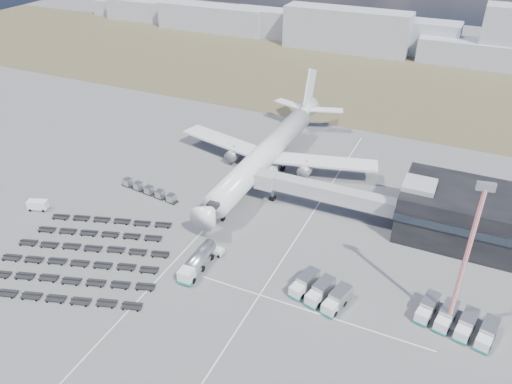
% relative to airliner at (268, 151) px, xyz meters
% --- Properties ---
extents(ground, '(420.00, 420.00, 0.00)m').
position_rel_airliner_xyz_m(ground, '(0.00, -32.38, -5.29)').
color(ground, '#565659').
rests_on(ground, ground).
extents(grass_strip, '(420.00, 90.00, 0.01)m').
position_rel_airliner_xyz_m(grass_strip, '(0.00, 77.62, -5.29)').
color(grass_strip, '#4D442E').
rests_on(grass_strip, ground).
extents(lane_markings, '(47.12, 110.00, 0.01)m').
position_rel_airliner_xyz_m(lane_markings, '(9.77, -29.38, -5.29)').
color(lane_markings, silver).
rests_on(lane_markings, ground).
extents(terminal, '(30.40, 16.40, 11.00)m').
position_rel_airliner_xyz_m(terminal, '(47.77, -8.41, -0.04)').
color(terminal, black).
rests_on(terminal, ground).
extents(jet_bridge, '(30.30, 3.80, 7.05)m').
position_rel_airliner_xyz_m(jet_bridge, '(15.90, -11.95, -0.24)').
color(jet_bridge, '#939399').
rests_on(jet_bridge, ground).
extents(airliner, '(51.59, 64.53, 17.62)m').
position_rel_airliner_xyz_m(airliner, '(0.00, 0.00, 0.00)').
color(airliner, silver).
rests_on(airliner, ground).
extents(skyline, '(299.59, 27.11, 22.60)m').
position_rel_airliner_xyz_m(skyline, '(2.85, 114.56, 2.20)').
color(skyline, '#999CA7').
rests_on(skyline, ground).
extents(fuel_tanker, '(2.85, 10.23, 3.29)m').
position_rel_airliner_xyz_m(fuel_tanker, '(3.01, -38.90, -3.65)').
color(fuel_tanker, silver).
rests_on(fuel_tanker, ground).
extents(pushback_tug, '(2.85, 1.63, 1.32)m').
position_rel_airliner_xyz_m(pushback_tug, '(4.00, -33.74, -4.63)').
color(pushback_tug, silver).
rests_on(pushback_tug, ground).
extents(utility_van, '(4.54, 3.20, 2.23)m').
position_rel_airliner_xyz_m(utility_van, '(-37.87, -36.30, -4.18)').
color(utility_van, silver).
rests_on(utility_van, ground).
extents(catering_truck, '(3.59, 6.08, 2.61)m').
position_rel_airliner_xyz_m(catering_truck, '(1.30, -3.74, -3.95)').
color(catering_truck, silver).
rests_on(catering_truck, ground).
extents(service_trucks_near, '(9.95, 8.42, 2.63)m').
position_rel_airliner_xyz_m(service_trucks_near, '(25.51, -36.74, -3.86)').
color(service_trucks_near, silver).
rests_on(service_trucks_near, ground).
extents(service_trucks_far, '(12.43, 8.42, 2.54)m').
position_rel_airliner_xyz_m(service_trucks_far, '(46.90, -34.03, -3.91)').
color(service_trucks_far, silver).
rests_on(service_trucks_far, ground).
extents(uld_row, '(15.75, 3.64, 1.72)m').
position_rel_airliner_xyz_m(uld_row, '(-20.04, -21.10, -4.26)').
color(uld_row, black).
rests_on(uld_row, ground).
extents(baggage_dollies, '(34.70, 32.15, 0.79)m').
position_rel_airliner_xyz_m(baggage_dollies, '(-17.83, -45.10, -4.89)').
color(baggage_dollies, black).
rests_on(baggage_dollies, ground).
extents(floodlight_mast, '(2.50, 2.02, 26.20)m').
position_rel_airliner_xyz_m(floodlight_mast, '(45.78, -34.21, 7.84)').
color(floodlight_mast, red).
rests_on(floodlight_mast, ground).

